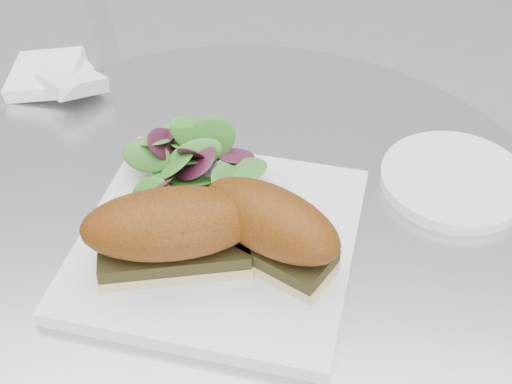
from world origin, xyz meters
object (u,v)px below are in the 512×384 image
plate (218,241)px  saucer (454,180)px  sandwich_right (270,227)px  sandwich_left (172,231)px

plate → saucer: plate is taller
sandwich_right → saucer: 0.24m
plate → sandwich_left: bearing=-131.2°
sandwich_right → sandwich_left: bearing=-142.1°
sandwich_left → plate: bearing=35.9°
plate → sandwich_left: sandwich_left is taller
plate → saucer: bearing=25.7°
plate → sandwich_right: size_ratio=1.70×
saucer → plate: bearing=-154.3°
sandwich_right → plate: bearing=-177.6°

